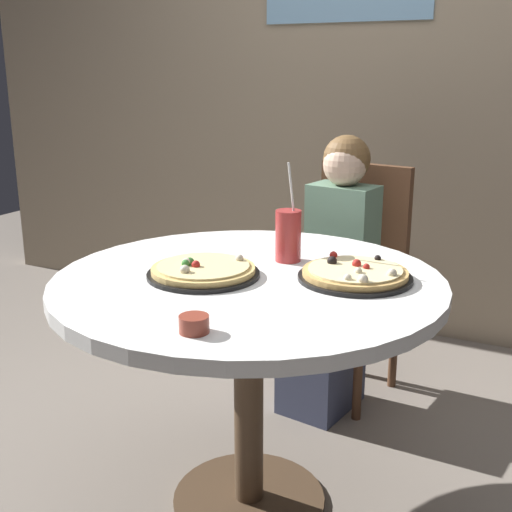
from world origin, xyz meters
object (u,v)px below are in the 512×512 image
pizza_cheese (355,274)px  dining_table (248,312)px  soda_cup (288,235)px  sauce_bowl (194,324)px  diner_child (332,289)px  pizza_veggie (203,271)px  chair_wooden (353,267)px

pizza_cheese → dining_table: bearing=-158.2°
dining_table → soda_cup: (0.03, 0.20, 0.19)m
sauce_bowl → diner_child: bearing=94.3°
diner_child → sauce_bowl: 1.20m
pizza_veggie → dining_table: bearing=23.4°
dining_table → pizza_cheese: bearing=21.8°
pizza_cheese → sauce_bowl: size_ratio=4.64×
sauce_bowl → pizza_veggie: bearing=118.2°
diner_child → pizza_cheese: diner_child is taller
pizza_veggie → pizza_cheese: (0.40, 0.17, 0.00)m
dining_table → chair_wooden: chair_wooden is taller
chair_wooden → soda_cup: bearing=-88.3°
dining_table → soda_cup: size_ratio=3.67×
dining_table → pizza_cheese: pizza_cheese is taller
chair_wooden → sauce_bowl: size_ratio=13.57×
diner_child → chair_wooden: bearing=82.5°
pizza_cheese → diner_child: bearing=114.9°
sauce_bowl → dining_table: bearing=100.5°
diner_child → soda_cup: size_ratio=3.52×
pizza_cheese → sauce_bowl: bearing=-111.0°
diner_child → dining_table: bearing=-89.2°
diner_child → pizza_cheese: bearing=-65.1°
pizza_cheese → sauce_bowl: (-0.20, -0.53, 0.00)m
dining_table → sauce_bowl: bearing=-79.5°
dining_table → sauce_bowl: size_ratio=16.14×
diner_child → soda_cup: 0.64m
chair_wooden → diner_child: size_ratio=0.88×
chair_wooden → diner_child: 0.19m
soda_cup → dining_table: bearing=-99.7°
pizza_cheese → soda_cup: soda_cup is taller
dining_table → pizza_cheese: (0.28, 0.11, 0.12)m
diner_child → pizza_veggie: 0.85m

